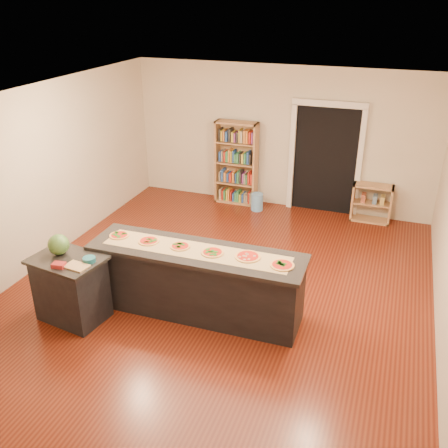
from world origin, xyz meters
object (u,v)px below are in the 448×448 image
(side_counter, at_px, (71,288))
(bookshelf, at_px, (236,163))
(waste_bin, at_px, (257,202))
(kitchen_island, at_px, (197,282))
(watermelon, at_px, (59,245))
(low_shelf, at_px, (371,203))

(side_counter, relative_size, bookshelf, 0.54)
(side_counter, bearing_deg, bookshelf, 89.07)
(bookshelf, relative_size, waste_bin, 4.88)
(kitchen_island, bearing_deg, bookshelf, 100.04)
(watermelon, bearing_deg, side_counter, -25.85)
(kitchen_island, bearing_deg, side_counter, -156.54)
(side_counter, relative_size, watermelon, 3.35)
(low_shelf, xyz_separation_m, waste_bin, (-2.19, -0.24, -0.19))
(bookshelf, bearing_deg, side_counter, -99.51)
(side_counter, bearing_deg, waste_bin, 81.90)
(kitchen_island, relative_size, low_shelf, 3.95)
(low_shelf, bearing_deg, waste_bin, -173.69)
(side_counter, height_order, waste_bin, side_counter)
(bookshelf, distance_m, waste_bin, 0.90)
(bookshelf, xyz_separation_m, low_shelf, (2.72, -0.01, -0.48))
(waste_bin, xyz_separation_m, watermelon, (-1.46, -4.27, 0.87))
(kitchen_island, height_order, bookshelf, bookshelf)
(bookshelf, distance_m, low_shelf, 2.77)
(kitchen_island, relative_size, bookshelf, 1.71)
(bookshelf, xyz_separation_m, watermelon, (-0.93, -4.51, 0.20))
(bookshelf, relative_size, low_shelf, 2.32)
(kitchen_island, distance_m, side_counter, 1.67)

